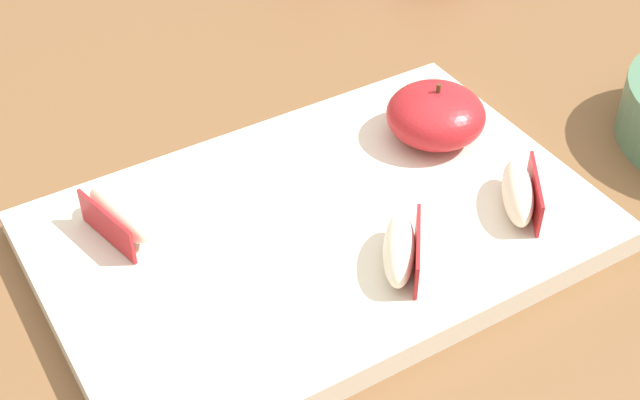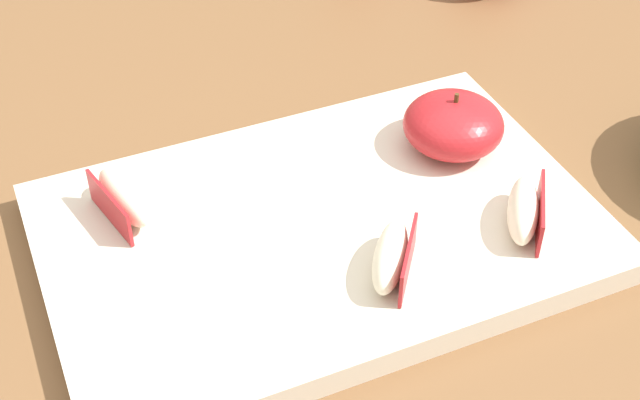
{
  "view_description": "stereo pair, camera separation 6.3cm",
  "coord_description": "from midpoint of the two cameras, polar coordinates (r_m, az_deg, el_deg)",
  "views": [
    {
      "loc": [
        -0.18,
        -0.47,
        1.2
      ],
      "look_at": [
        0.07,
        -0.06,
        0.78
      ],
      "focal_mm": 50.0,
      "sensor_mm": 36.0,
      "label": 1
    },
    {
      "loc": [
        -0.12,
        -0.5,
        1.2
      ],
      "look_at": [
        0.07,
        -0.06,
        0.78
      ],
      "focal_mm": 50.0,
      "sensor_mm": 36.0,
      "label": 2
    }
  ],
  "objects": [
    {
      "name": "apple_wedge_middle",
      "position": [
        0.65,
        9.96,
        0.34
      ],
      "size": [
        0.06,
        0.07,
        0.03
      ],
      "color": "#F4EACC",
      "rests_on": "cutting_board"
    },
    {
      "name": "cutting_board",
      "position": [
        0.65,
        -2.77,
        -2.13
      ],
      "size": [
        0.39,
        0.26,
        0.02
      ],
      "color": "beige",
      "rests_on": "dining_table"
    },
    {
      "name": "apple_wedge_right",
      "position": [
        0.6,
        2.21,
        -3.32
      ],
      "size": [
        0.06,
        0.07,
        0.03
      ],
      "color": "#F4EACC",
      "rests_on": "cutting_board"
    },
    {
      "name": "dining_table",
      "position": [
        0.76,
        -9.32,
        -7.62
      ],
      "size": [
        1.12,
        0.9,
        0.74
      ],
      "color": "brown",
      "rests_on": "ground_plane"
    },
    {
      "name": "apple_half_skin_up",
      "position": [
        0.71,
        4.91,
        5.35
      ],
      "size": [
        0.08,
        0.08,
        0.05
      ],
      "color": "#B21E23",
      "rests_on": "cutting_board"
    },
    {
      "name": "apple_wedge_left",
      "position": [
        0.64,
        -15.44,
        -1.28
      ],
      "size": [
        0.04,
        0.07,
        0.03
      ],
      "color": "#F4EACC",
      "rests_on": "cutting_board"
    }
  ]
}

